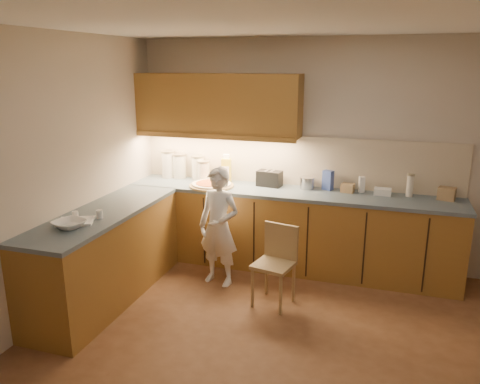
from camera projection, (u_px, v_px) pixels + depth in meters
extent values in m
plane|color=brown|center=(288.00, 353.00, 3.86)|extent=(4.50, 4.50, 0.00)
cube|color=beige|center=(328.00, 155.00, 5.35)|extent=(4.50, 0.04, 2.60)
cube|color=beige|center=(181.00, 355.00, 1.68)|extent=(4.50, 0.04, 2.60)
cube|color=beige|center=(45.00, 180.00, 4.17)|extent=(0.04, 4.00, 2.60)
cube|color=white|center=(298.00, 19.00, 3.17)|extent=(4.50, 4.00, 0.04)
cube|color=olive|center=(288.00, 231.00, 5.41)|extent=(3.75, 0.60, 0.88)
cube|color=olive|center=(107.00, 257.00, 4.68)|extent=(0.60, 2.00, 0.88)
cube|color=#495B68|center=(289.00, 192.00, 5.29)|extent=(3.77, 0.62, 0.04)
cube|color=#495B68|center=(103.00, 213.00, 4.56)|extent=(0.62, 2.02, 0.04)
cube|color=black|center=(157.00, 226.00, 5.58)|extent=(0.02, 0.01, 0.80)
cube|color=black|center=(204.00, 231.00, 5.41)|extent=(0.02, 0.01, 0.80)
cube|color=black|center=(254.00, 236.00, 5.23)|extent=(0.02, 0.01, 0.80)
cube|color=black|center=(307.00, 242.00, 5.05)|extent=(0.02, 0.01, 0.80)
cube|color=black|center=(364.00, 249.00, 4.88)|extent=(0.02, 0.01, 0.80)
cube|color=black|center=(426.00, 256.00, 4.70)|extent=(0.02, 0.01, 0.80)
cube|color=beige|center=(295.00, 161.00, 5.47)|extent=(3.75, 0.02, 0.58)
cube|color=olive|center=(217.00, 104.00, 5.42)|extent=(1.95, 0.35, 0.70)
cube|color=olive|center=(212.00, 137.00, 5.35)|extent=(1.95, 0.02, 0.06)
cylinder|color=tan|center=(212.00, 186.00, 5.46)|extent=(0.52, 0.52, 0.02)
cylinder|color=beige|center=(212.00, 184.00, 5.45)|extent=(0.46, 0.46, 0.02)
cylinder|color=#B04217|center=(211.00, 183.00, 5.45)|extent=(0.36, 0.36, 0.01)
sphere|color=white|center=(215.00, 182.00, 5.39)|extent=(0.07, 0.07, 0.07)
cylinder|color=white|center=(217.00, 181.00, 5.31)|extent=(0.02, 0.12, 0.21)
imported|color=white|center=(219.00, 227.00, 4.95)|extent=(0.52, 0.40, 1.28)
cylinder|color=tan|center=(252.00, 288.00, 4.55)|extent=(0.03, 0.03, 0.40)
cylinder|color=tan|center=(281.00, 295.00, 4.40)|extent=(0.03, 0.03, 0.40)
cylinder|color=tan|center=(266.00, 276.00, 4.80)|extent=(0.03, 0.03, 0.40)
cylinder|color=tan|center=(294.00, 283.00, 4.65)|extent=(0.03, 0.03, 0.40)
cube|color=tan|center=(274.00, 265.00, 4.54)|extent=(0.42, 0.42, 0.04)
cube|color=tan|center=(281.00, 241.00, 4.62)|extent=(0.35, 0.11, 0.36)
imported|color=white|center=(69.00, 224.00, 4.08)|extent=(0.32, 0.32, 0.07)
cylinder|color=white|center=(168.00, 165.00, 5.87)|extent=(0.16, 0.16, 0.32)
cylinder|color=gray|center=(168.00, 152.00, 5.82)|extent=(0.17, 0.17, 0.02)
cylinder|color=silver|center=(179.00, 167.00, 5.85)|extent=(0.16, 0.16, 0.29)
cylinder|color=gray|center=(179.00, 155.00, 5.81)|extent=(0.18, 0.18, 0.02)
cylinder|color=white|center=(198.00, 168.00, 5.76)|extent=(0.15, 0.15, 0.28)
cylinder|color=tan|center=(198.00, 157.00, 5.72)|extent=(0.16, 0.16, 0.02)
cylinder|color=beige|center=(204.00, 172.00, 5.70)|extent=(0.14, 0.14, 0.23)
cylinder|color=tan|center=(203.00, 162.00, 5.67)|extent=(0.15, 0.15, 0.02)
cube|color=gold|center=(226.00, 170.00, 5.62)|extent=(0.13, 0.10, 0.29)
cube|color=white|center=(226.00, 156.00, 5.58)|extent=(0.08, 0.07, 0.05)
cube|color=black|center=(269.00, 178.00, 5.46)|extent=(0.30, 0.20, 0.18)
cube|color=#B0B0B5|center=(267.00, 170.00, 5.45)|extent=(0.05, 0.12, 0.00)
cube|color=#B0B0B5|center=(272.00, 171.00, 5.42)|extent=(0.05, 0.12, 0.00)
cylinder|color=#B3B3B8|center=(307.00, 183.00, 5.36)|extent=(0.17, 0.17, 0.13)
cylinder|color=#B3B3B8|center=(307.00, 178.00, 5.34)|extent=(0.18, 0.18, 0.01)
cube|color=#364EA3|center=(328.00, 180.00, 5.30)|extent=(0.13, 0.12, 0.22)
cube|color=#A08156|center=(348.00, 188.00, 5.20)|extent=(0.15, 0.12, 0.10)
cube|color=white|center=(362.00, 184.00, 5.20)|extent=(0.08, 0.08, 0.18)
cube|color=silver|center=(383.00, 192.00, 5.11)|extent=(0.18, 0.13, 0.07)
cylinder|color=white|center=(410.00, 186.00, 5.03)|extent=(0.07, 0.07, 0.23)
cylinder|color=gray|center=(411.00, 175.00, 4.99)|extent=(0.08, 0.08, 0.02)
cube|color=#9C7D54|center=(447.00, 194.00, 4.92)|extent=(0.20, 0.17, 0.13)
cube|color=white|center=(76.00, 221.00, 4.22)|extent=(0.38, 0.35, 0.02)
cylinder|color=white|center=(75.00, 215.00, 4.30)|extent=(0.06, 0.06, 0.08)
cylinder|color=white|center=(99.00, 214.00, 4.33)|extent=(0.06, 0.06, 0.08)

